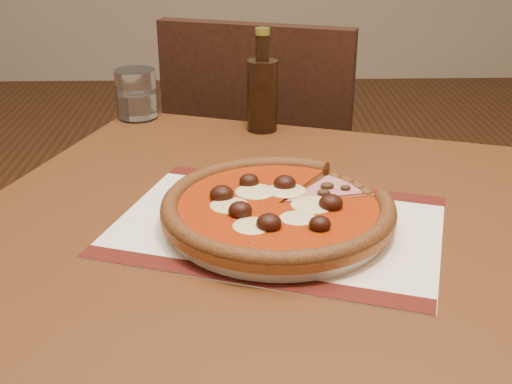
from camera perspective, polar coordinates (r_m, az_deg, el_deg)
table at (r=0.94m, az=0.03°, el=-7.78°), size 1.01×1.01×0.75m
chair_far at (r=1.60m, az=1.01°, el=1.42°), size 0.55×0.55×0.92m
placemat at (r=0.87m, az=1.93°, el=-2.99°), size 0.51×0.43×0.00m
plate at (r=0.87m, az=1.94°, el=-2.40°), size 0.29×0.29×0.02m
pizza at (r=0.86m, az=1.94°, el=-1.22°), size 0.31×0.31×0.04m
ham_slice at (r=0.92m, az=6.28°, el=0.21°), size 0.13×0.10×0.02m
water_glass at (r=1.32m, az=-10.59°, el=8.56°), size 0.09×0.09×0.10m
bottle at (r=1.22m, az=0.56°, el=8.92°), size 0.06×0.06×0.19m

